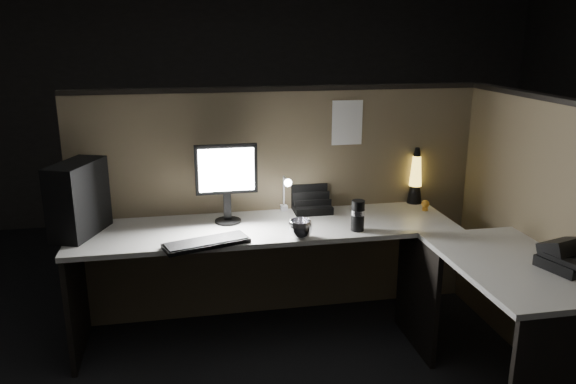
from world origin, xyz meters
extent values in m
plane|color=#282623|center=(0.00, 3.00, 1.35)|extent=(6.00, 0.00, 6.00)
cube|color=brown|center=(0.00, 0.93, 0.75)|extent=(2.66, 0.06, 1.50)
cube|color=brown|center=(1.33, 0.10, 0.75)|extent=(0.06, 1.66, 1.50)
cube|color=#BAB8AF|center=(-0.15, 0.60, 0.71)|extent=(2.30, 0.60, 0.03)
cube|color=#BAB8AF|center=(1.00, -0.20, 0.71)|extent=(0.60, 1.00, 0.03)
cube|color=black|center=(-1.28, 0.60, 0.35)|extent=(0.03, 0.55, 0.70)
cube|color=black|center=(1.00, -0.68, 0.35)|extent=(0.55, 0.03, 0.70)
cube|color=black|center=(0.72, 0.30, 0.35)|extent=(0.03, 0.55, 0.70)
cube|color=black|center=(-1.22, 0.66, 0.94)|extent=(0.31, 0.44, 0.42)
cylinder|color=black|center=(-0.37, 0.71, 0.74)|extent=(0.16, 0.16, 0.01)
cube|color=black|center=(-0.37, 0.73, 0.83)|extent=(0.05, 0.04, 0.18)
cube|color=black|center=(-0.37, 0.72, 1.06)|extent=(0.38, 0.04, 0.30)
cube|color=white|center=(-0.37, 0.70, 1.06)|extent=(0.33, 0.01, 0.26)
cube|color=black|center=(-0.52, 0.34, 0.74)|extent=(0.49, 0.29, 0.02)
ellipsoid|color=black|center=(-0.43, 0.38, 0.75)|extent=(0.09, 0.07, 0.03)
cube|color=silver|center=(0.01, 0.88, 0.75)|extent=(0.04, 0.05, 0.03)
cylinder|color=silver|center=(0.01, 0.88, 0.86)|extent=(0.01, 0.01, 0.20)
cylinder|color=silver|center=(0.01, 0.81, 0.96)|extent=(0.01, 0.13, 0.01)
sphere|color=white|center=(0.01, 0.74, 0.95)|extent=(0.05, 0.05, 0.05)
cube|color=black|center=(0.19, 0.82, 0.75)|extent=(0.25, 0.22, 0.05)
cube|color=black|center=(0.19, 0.78, 0.79)|extent=(0.24, 0.02, 0.09)
cube|color=black|center=(0.19, 0.89, 0.83)|extent=(0.24, 0.02, 0.16)
cone|color=black|center=(0.92, 0.87, 0.79)|extent=(0.10, 0.10, 0.12)
cone|color=yellow|center=(0.92, 0.87, 0.95)|extent=(0.08, 0.08, 0.21)
sphere|color=#954C15|center=(0.92, 0.87, 0.89)|extent=(0.04, 0.04, 0.04)
sphere|color=#954C15|center=(0.92, 0.87, 0.96)|extent=(0.03, 0.03, 0.03)
cone|color=black|center=(0.92, 0.87, 1.08)|extent=(0.05, 0.05, 0.06)
cylinder|color=black|center=(0.37, 0.41, 0.82)|extent=(0.08, 0.08, 0.18)
imported|color=silver|center=(0.01, 0.35, 0.78)|extent=(0.14, 0.14, 0.11)
sphere|color=orange|center=(0.92, 0.69, 0.77)|extent=(0.05, 0.05, 0.05)
cube|color=white|center=(0.43, 0.90, 1.29)|extent=(0.20, 0.00, 0.29)
cube|color=black|center=(1.23, -0.31, 0.76)|extent=(0.31, 0.29, 0.06)
cube|color=black|center=(1.23, -0.27, 0.82)|extent=(0.29, 0.22, 0.12)
cube|color=black|center=(1.15, -0.37, 0.79)|extent=(0.11, 0.20, 0.04)
camera|label=1|loc=(-0.62, -2.57, 1.86)|focal=35.00mm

